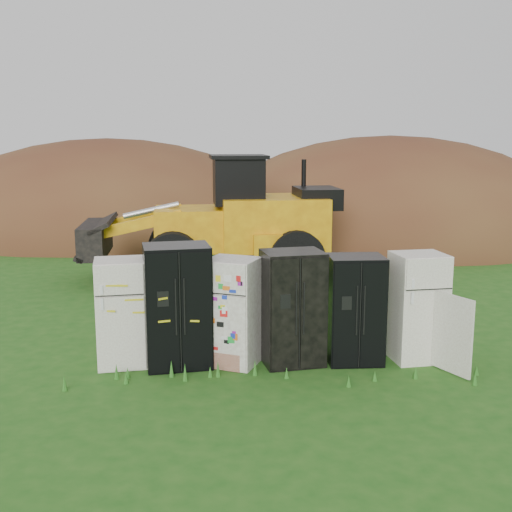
% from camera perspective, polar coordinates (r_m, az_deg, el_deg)
% --- Properties ---
extents(ground, '(120.00, 120.00, 0.00)m').
position_cam_1_polar(ground, '(10.86, 1.49, -9.39)').
color(ground, '#1D5215').
rests_on(ground, ground).
extents(fridge_leftmost, '(0.88, 0.86, 1.76)m').
position_cam_1_polar(fridge_leftmost, '(10.73, -11.94, -4.94)').
color(fridge_leftmost, white).
rests_on(fridge_leftmost, ground).
extents(fridge_black_side, '(1.17, 0.99, 2.00)m').
position_cam_1_polar(fridge_black_side, '(10.52, -6.99, -4.41)').
color(fridge_black_side, black).
rests_on(fridge_black_side, ground).
extents(fridge_sticker, '(1.01, 0.98, 1.77)m').
position_cam_1_polar(fridge_sticker, '(10.54, -2.06, -4.97)').
color(fridge_sticker, white).
rests_on(fridge_sticker, ground).
extents(fridge_dark_mid, '(1.09, 0.94, 1.88)m').
position_cam_1_polar(fridge_dark_mid, '(10.57, 3.26, -4.61)').
color(fridge_dark_mid, black).
rests_on(fridge_dark_mid, ground).
extents(fridge_black_right, '(0.90, 0.76, 1.79)m').
position_cam_1_polar(fridge_black_right, '(10.76, 8.79, -4.70)').
color(fridge_black_right, black).
rests_on(fridge_black_right, ground).
extents(fridge_open_door, '(0.91, 0.86, 1.81)m').
position_cam_1_polar(fridge_open_door, '(11.06, 14.15, -4.42)').
color(fridge_open_door, white).
rests_on(fridge_open_door, ground).
extents(wheel_loader, '(6.84, 3.13, 3.23)m').
position_cam_1_polar(wheel_loader, '(16.76, -4.33, 3.41)').
color(wheel_loader, '#EAAE0F').
rests_on(wheel_loader, ground).
extents(dirt_mound_right, '(14.04, 10.30, 7.46)m').
position_cam_1_polar(dirt_mound_right, '(23.97, 11.57, 1.51)').
color(dirt_mound_right, '#4E2619').
rests_on(dirt_mound_right, ground).
extents(dirt_mound_left, '(14.29, 10.72, 7.25)m').
position_cam_1_polar(dirt_mound_left, '(25.74, -12.80, 2.08)').
color(dirt_mound_left, '#4E2619').
rests_on(dirt_mound_left, ground).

